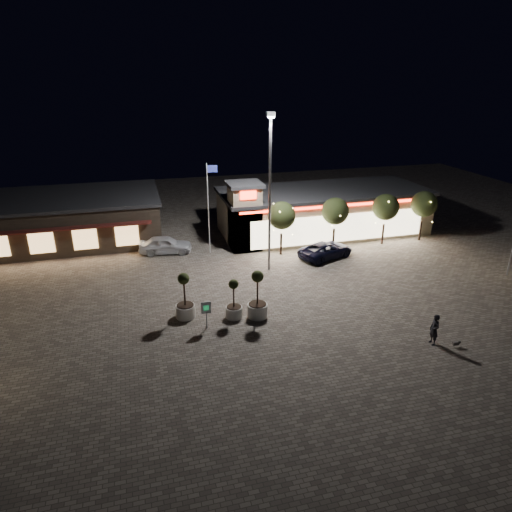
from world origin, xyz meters
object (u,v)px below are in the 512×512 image
object	(u,v)px
white_sedan	(165,245)
pedestrian	(434,330)
valet_sign	(206,310)
pickup_truck	(326,250)
planter_mid	(234,306)
planter_left	(185,304)

from	to	relation	value
white_sedan	pedestrian	world-z (taller)	pedestrian
white_sedan	pedestrian	size ratio (longest dim) A/B	2.40
pedestrian	valet_sign	bearing A→B (deg)	-110.37
pickup_truck	planter_mid	world-z (taller)	planter_mid
planter_left	planter_mid	distance (m)	3.19
planter_mid	pedestrian	bearing A→B (deg)	-30.31
white_sedan	planter_left	xyz separation A→B (m)	(0.28, -11.98, 0.19)
planter_mid	valet_sign	size ratio (longest dim) A/B	1.47
planter_left	planter_mid	xyz separation A→B (m)	(3.07, -0.85, -0.13)
white_sedan	planter_mid	distance (m)	13.26
pedestrian	planter_mid	world-z (taller)	planter_mid
valet_sign	pedestrian	bearing A→B (deg)	-22.80
pickup_truck	pedestrian	world-z (taller)	pedestrian
pedestrian	planter_left	size ratio (longest dim) A/B	0.61
pedestrian	planter_left	distance (m)	15.43
planter_left	valet_sign	size ratio (longest dim) A/B	1.71
white_sedan	planter_left	distance (m)	11.99
pedestrian	planter_mid	size ratio (longest dim) A/B	0.71
white_sedan	valet_sign	size ratio (longest dim) A/B	2.49
white_sedan	planter_mid	world-z (taller)	planter_mid
pickup_truck	valet_sign	bearing A→B (deg)	106.46
planter_left	valet_sign	distance (m)	2.12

